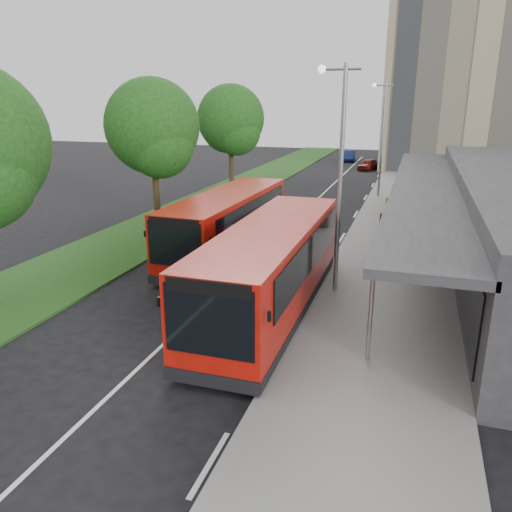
# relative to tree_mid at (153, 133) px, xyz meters

# --- Properties ---
(ground) EXTENTS (120.00, 120.00, 0.00)m
(ground) POSITION_rel_tree_mid_xyz_m (7.01, -9.05, -5.28)
(ground) COLOR black
(ground) RESTS_ON ground
(pavement) EXTENTS (5.00, 80.00, 0.15)m
(pavement) POSITION_rel_tree_mid_xyz_m (13.01, 10.95, -5.21)
(pavement) COLOR gray
(pavement) RESTS_ON ground
(grass_verge) EXTENTS (5.00, 80.00, 0.10)m
(grass_verge) POSITION_rel_tree_mid_xyz_m (0.01, 10.95, -5.23)
(grass_verge) COLOR #1C4817
(grass_verge) RESTS_ON ground
(lane_centre_line) EXTENTS (0.12, 70.00, 0.01)m
(lane_centre_line) POSITION_rel_tree_mid_xyz_m (7.01, 5.95, -5.28)
(lane_centre_line) COLOR silver
(lane_centre_line) RESTS_ON ground
(kerb_dashes) EXTENTS (0.12, 56.00, 0.01)m
(kerb_dashes) POSITION_rel_tree_mid_xyz_m (10.31, 9.95, -5.28)
(kerb_dashes) COLOR silver
(kerb_dashes) RESTS_ON ground
(office_block) EXTENTS (22.00, 12.00, 18.00)m
(office_block) POSITION_rel_tree_mid_xyz_m (21.01, 32.95, 3.72)
(office_block) COLOR tan
(office_block) RESTS_ON ground
(station_building) EXTENTS (7.70, 26.00, 4.00)m
(station_building) POSITION_rel_tree_mid_xyz_m (17.87, -1.05, -3.24)
(station_building) COLOR #2A2A2C
(station_building) RESTS_ON ground
(tree_mid) EXTENTS (5.09, 5.09, 8.18)m
(tree_mid) POSITION_rel_tree_mid_xyz_m (0.00, 0.00, 0.00)
(tree_mid) COLOR black
(tree_mid) RESTS_ON ground
(tree_far) EXTENTS (5.08, 5.08, 8.17)m
(tree_far) POSITION_rel_tree_mid_xyz_m (0.00, 12.00, -0.01)
(tree_far) COLOR black
(tree_far) RESTS_ON ground
(lamp_post_near) EXTENTS (1.44, 0.28, 8.00)m
(lamp_post_near) POSITION_rel_tree_mid_xyz_m (11.13, -7.05, -0.56)
(lamp_post_near) COLOR gray
(lamp_post_near) RESTS_ON pavement
(lamp_post_far) EXTENTS (1.44, 0.28, 8.00)m
(lamp_post_far) POSITION_rel_tree_mid_xyz_m (11.13, 12.95, -0.56)
(lamp_post_far) COLOR gray
(lamp_post_far) RESTS_ON pavement
(bus_main) EXTENTS (2.91, 10.74, 3.04)m
(bus_main) POSITION_rel_tree_mid_xyz_m (9.40, -9.46, -3.72)
(bus_main) COLOR red
(bus_main) RESTS_ON ground
(bus_second) EXTENTS (2.92, 10.32, 2.90)m
(bus_second) POSITION_rel_tree_mid_xyz_m (5.64, -3.69, -3.79)
(bus_second) COLOR red
(bus_second) RESTS_ON ground
(litter_bin) EXTENTS (0.72, 0.72, 0.99)m
(litter_bin) POSITION_rel_tree_mid_xyz_m (12.36, 2.34, -4.64)
(litter_bin) COLOR #382016
(litter_bin) RESTS_ON pavement
(bollard) EXTENTS (0.16, 0.16, 0.92)m
(bollard) POSITION_rel_tree_mid_xyz_m (12.15, 7.57, -4.67)
(bollard) COLOR #D8CA0B
(bollard) RESTS_ON pavement
(car_near) EXTENTS (2.18, 3.59, 1.14)m
(car_near) POSITION_rel_tree_mid_xyz_m (8.95, 28.59, -4.71)
(car_near) COLOR #5E110D
(car_near) RESTS_ON ground
(car_far) EXTENTS (1.64, 3.86, 1.24)m
(car_far) POSITION_rel_tree_mid_xyz_m (6.05, 35.93, -4.66)
(car_far) COLOR navy
(car_far) RESTS_ON ground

